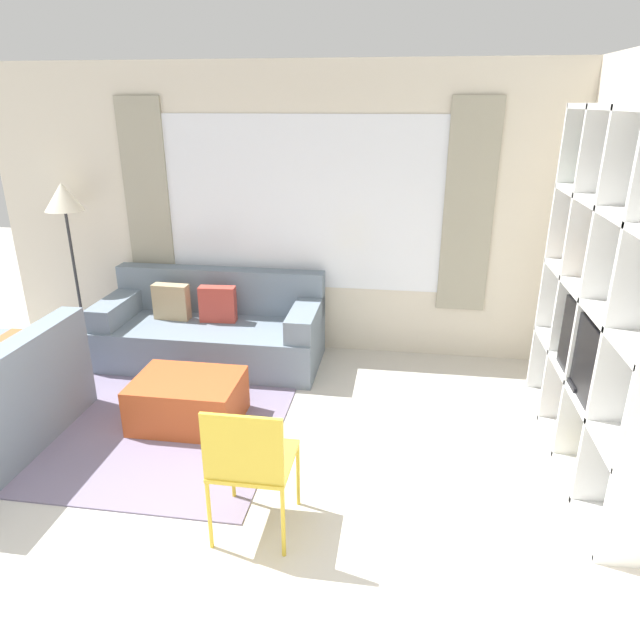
# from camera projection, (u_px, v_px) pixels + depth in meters

# --- Properties ---
(ground_plane) EXTENTS (16.00, 16.00, 0.00)m
(ground_plane) POSITION_uv_depth(u_px,v_px,m) (197.00, 587.00, 2.96)
(ground_plane) COLOR beige
(wall_back) EXTENTS (6.12, 0.11, 2.70)m
(wall_back) POSITION_uv_depth(u_px,v_px,m) (303.00, 214.00, 5.40)
(wall_back) COLOR beige
(wall_back) RESTS_ON ground_plane
(area_rug) EXTENTS (2.57, 2.23, 0.01)m
(area_rug) POSITION_uv_depth(u_px,v_px,m) (126.00, 413.00, 4.59)
(area_rug) COLOR slate
(area_rug) RESTS_ON ground_plane
(shelving_unit) EXTENTS (0.37, 2.04, 2.34)m
(shelving_unit) POSITION_uv_depth(u_px,v_px,m) (614.00, 304.00, 3.60)
(shelving_unit) COLOR #232328
(shelving_unit) RESTS_ON ground_plane
(couch_main) EXTENTS (2.06, 0.88, 0.83)m
(couch_main) POSITION_uv_depth(u_px,v_px,m) (212.00, 330.00, 5.45)
(couch_main) COLOR slate
(couch_main) RESTS_ON ground_plane
(ottoman) EXTENTS (0.81, 0.61, 0.38)m
(ottoman) POSITION_uv_depth(u_px,v_px,m) (188.00, 401.00, 4.40)
(ottoman) COLOR #B74C23
(ottoman) RESTS_ON ground_plane
(floor_lamp) EXTENTS (0.36, 0.36, 1.64)m
(floor_lamp) POSITION_uv_depth(u_px,v_px,m) (64.00, 206.00, 5.40)
(floor_lamp) COLOR black
(floor_lamp) RESTS_ON ground_plane
(folding_chair) EXTENTS (0.44, 0.46, 0.86)m
(folding_chair) POSITION_uv_depth(u_px,v_px,m) (250.00, 460.00, 3.13)
(folding_chair) COLOR gold
(folding_chair) RESTS_ON ground_plane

